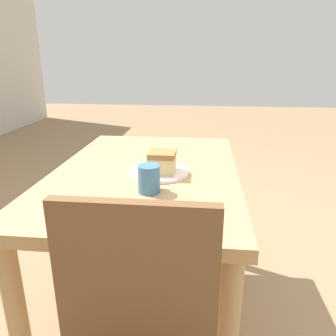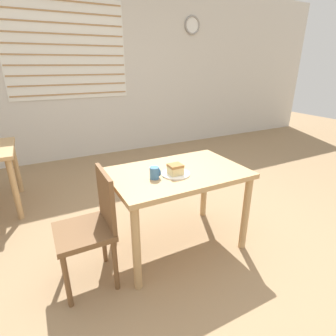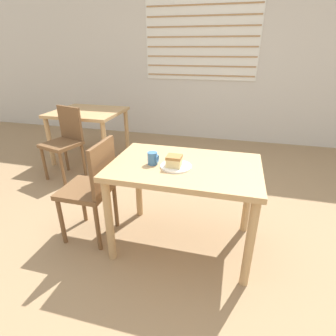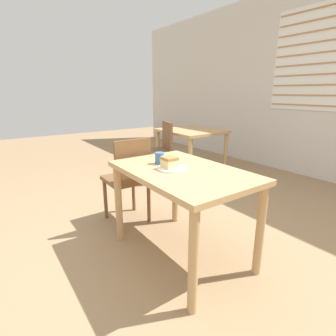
{
  "view_description": "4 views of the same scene",
  "coord_description": "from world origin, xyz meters",
  "px_view_note": "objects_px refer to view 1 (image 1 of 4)",
  "views": [
    {
      "loc": [
        -1.21,
        -0.09,
        1.14
      ],
      "look_at": [
        -0.04,
        0.03,
        0.74
      ],
      "focal_mm": 35.0,
      "sensor_mm": 36.0,
      "label": 1
    },
    {
      "loc": [
        -0.98,
        -1.58,
        1.53
      ],
      "look_at": [
        -0.11,
        0.08,
        0.78
      ],
      "focal_mm": 28.0,
      "sensor_mm": 36.0,
      "label": 2
    },
    {
      "loc": [
        0.32,
        -1.59,
        1.49
      ],
      "look_at": [
        -0.1,
        0.01,
        0.73
      ],
      "focal_mm": 28.0,
      "sensor_mm": 36.0,
      "label": 3
    },
    {
      "loc": [
        1.45,
        -1.03,
        1.27
      ],
      "look_at": [
        -0.05,
        0.03,
        0.74
      ],
      "focal_mm": 28.0,
      "sensor_mm": 36.0,
      "label": 4
    }
  ],
  "objects_px": {
    "dining_table_near": "(147,194)",
    "coffee_mug": "(149,178)",
    "plate": "(159,172)",
    "cake_slice": "(162,162)"
  },
  "relations": [
    {
      "from": "dining_table_near",
      "to": "cake_slice",
      "type": "height_order",
      "value": "cake_slice"
    },
    {
      "from": "plate",
      "to": "cake_slice",
      "type": "height_order",
      "value": "cake_slice"
    },
    {
      "from": "cake_slice",
      "to": "coffee_mug",
      "type": "relative_size",
      "value": 1.14
    },
    {
      "from": "plate",
      "to": "cake_slice",
      "type": "relative_size",
      "value": 2.15
    },
    {
      "from": "dining_table_near",
      "to": "coffee_mug",
      "type": "bearing_deg",
      "value": -167.68
    },
    {
      "from": "dining_table_near",
      "to": "coffee_mug",
      "type": "xyz_separation_m",
      "value": [
        -0.23,
        -0.05,
        0.15
      ]
    },
    {
      "from": "dining_table_near",
      "to": "cake_slice",
      "type": "distance_m",
      "value": 0.19
    },
    {
      "from": "plate",
      "to": "coffee_mug",
      "type": "bearing_deg",
      "value": 176.85
    },
    {
      "from": "cake_slice",
      "to": "coffee_mug",
      "type": "distance_m",
      "value": 0.17
    },
    {
      "from": "dining_table_near",
      "to": "plate",
      "type": "xyz_separation_m",
      "value": [
        -0.05,
        -0.06,
        0.11
      ]
    }
  ]
}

